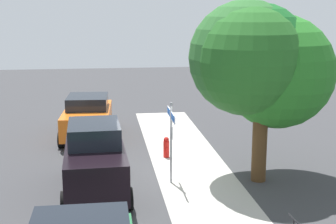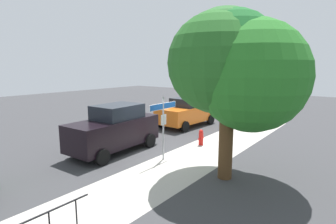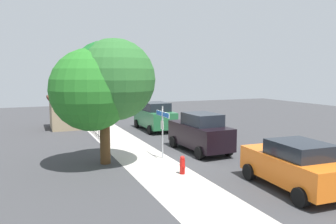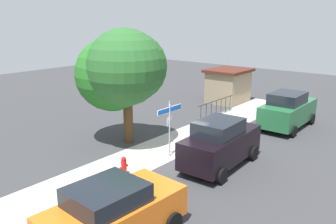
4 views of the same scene
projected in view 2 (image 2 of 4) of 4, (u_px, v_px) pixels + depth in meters
The scene contains 7 objects.
ground_plane at pixel (163, 154), 11.69m from camera, with size 60.00×60.00×0.00m, color #38383A.
sidewalk_strip at pixel (156, 176), 9.35m from camera, with size 24.00×2.60×0.00m, color #B0AAA1.
street_sign at pixel (163, 116), 10.78m from camera, with size 1.64×0.07×2.61m.
shade_tree at pixel (232, 65), 8.88m from camera, with size 3.98×4.67×5.75m.
car_orange at pixel (187, 112), 17.22m from camera, with size 4.24×2.31×1.79m.
car_black at pixel (115, 129), 11.94m from camera, with size 4.31×2.06×2.10m.
fire_hydrant at pixel (201, 137), 13.01m from camera, with size 0.42×0.22×0.78m.
Camera 2 is at (8.78, 6.98, 3.79)m, focal length 28.72 mm.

